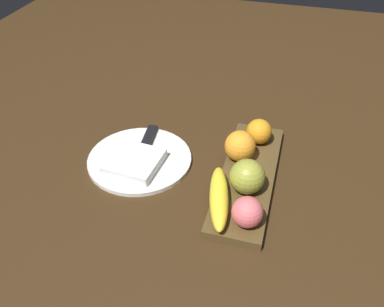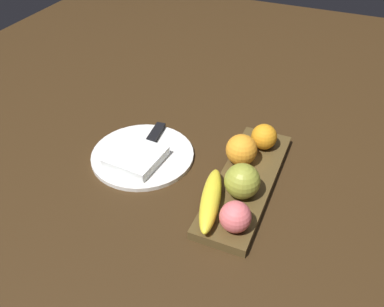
% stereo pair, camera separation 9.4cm
% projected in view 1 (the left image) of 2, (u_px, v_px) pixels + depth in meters
% --- Properties ---
extents(ground_plane, '(2.40, 2.40, 0.00)m').
position_uv_depth(ground_plane, '(264.00, 176.00, 0.96)').
color(ground_plane, '#362311').
extents(fruit_tray, '(0.39, 0.12, 0.02)m').
position_uv_depth(fruit_tray, '(248.00, 177.00, 0.94)').
color(fruit_tray, '#513E20').
rests_on(fruit_tray, ground_plane).
extents(apple, '(0.08, 0.08, 0.08)m').
position_uv_depth(apple, '(247.00, 177.00, 0.87)').
color(apple, '#989E35').
rests_on(apple, fruit_tray).
extents(banana, '(0.19, 0.08, 0.04)m').
position_uv_depth(banana, '(219.00, 197.00, 0.84)').
color(banana, yellow).
rests_on(banana, fruit_tray).
extents(orange_near_apple, '(0.07, 0.07, 0.07)m').
position_uv_depth(orange_near_apple, '(240.00, 146.00, 0.95)').
color(orange_near_apple, orange).
rests_on(orange_near_apple, fruit_tray).
extents(orange_near_banana, '(0.06, 0.06, 0.06)m').
position_uv_depth(orange_near_banana, '(259.00, 132.00, 1.00)').
color(orange_near_banana, orange).
rests_on(orange_near_banana, fruit_tray).
extents(peach, '(0.06, 0.06, 0.06)m').
position_uv_depth(peach, '(247.00, 212.00, 0.80)').
color(peach, '#E8676A').
rests_on(peach, fruit_tray).
extents(dinner_plate, '(0.25, 0.25, 0.01)m').
position_uv_depth(dinner_plate, '(140.00, 159.00, 1.00)').
color(dinner_plate, white).
rests_on(dinner_plate, ground_plane).
extents(folded_napkin, '(0.13, 0.13, 0.02)m').
position_uv_depth(folded_napkin, '(134.00, 162.00, 0.96)').
color(folded_napkin, white).
rests_on(folded_napkin, dinner_plate).
extents(knife, '(0.18, 0.04, 0.01)m').
position_uv_depth(knife, '(148.00, 141.00, 1.04)').
color(knife, silver).
rests_on(knife, dinner_plate).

